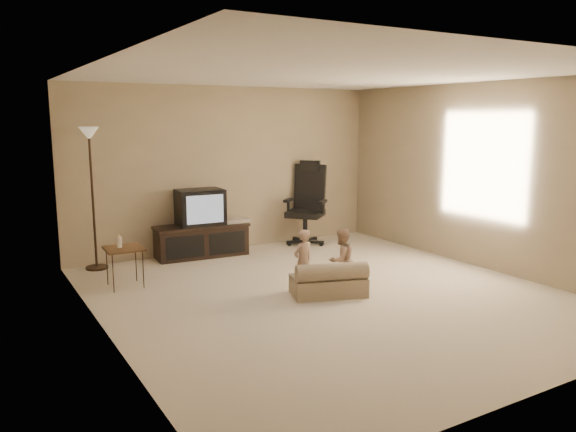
# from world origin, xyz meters

# --- Properties ---
(floor) EXTENTS (5.50, 5.50, 0.00)m
(floor) POSITION_xyz_m (0.00, 0.00, 0.00)
(floor) COLOR beige
(floor) RESTS_ON ground
(room_shell) EXTENTS (5.50, 5.50, 5.50)m
(room_shell) POSITION_xyz_m (0.00, 0.00, 1.52)
(room_shell) COLOR white
(room_shell) RESTS_ON floor
(tv_stand) EXTENTS (1.42, 0.60, 1.00)m
(tv_stand) POSITION_xyz_m (-0.57, 2.49, 0.41)
(tv_stand) COLOR black
(tv_stand) RESTS_ON floor
(office_chair) EXTENTS (0.87, 0.87, 1.35)m
(office_chair) POSITION_xyz_m (1.22, 2.41, 0.48)
(office_chair) COLOR black
(office_chair) RESTS_ON floor
(side_table) EXTENTS (0.45, 0.45, 0.66)m
(side_table) POSITION_xyz_m (-1.95, 1.52, 0.47)
(side_table) COLOR brown
(side_table) RESTS_ON floor
(floor_lamp) EXTENTS (0.30, 0.30, 1.91)m
(floor_lamp) POSITION_xyz_m (-2.07, 2.55, 1.39)
(floor_lamp) COLOR black
(floor_lamp) RESTS_ON floor
(child_sofa) EXTENTS (0.94, 0.71, 0.41)m
(child_sofa) POSITION_xyz_m (-0.02, -0.03, 0.17)
(child_sofa) COLOR tan
(child_sofa) RESTS_ON floor
(toddler_left) EXTENTS (0.31, 0.26, 0.76)m
(toddler_left) POSITION_xyz_m (-0.21, 0.22, 0.38)
(toddler_left) COLOR tan
(toddler_left) RESTS_ON floor
(toddler_right) EXTENTS (0.39, 0.26, 0.75)m
(toddler_right) POSITION_xyz_m (0.21, 0.06, 0.38)
(toddler_right) COLOR tan
(toddler_right) RESTS_ON floor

